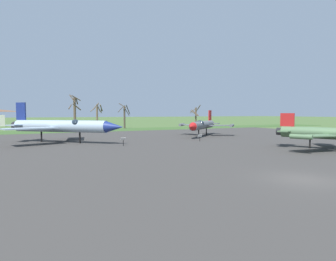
% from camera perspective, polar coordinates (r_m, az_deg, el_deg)
% --- Properties ---
extents(ground_plane, '(600.00, 600.00, 0.00)m').
position_cam_1_polar(ground_plane, '(19.40, 25.55, -9.04)').
color(ground_plane, '#425B2D').
extents(asphalt_apron, '(86.98, 62.57, 0.05)m').
position_cam_1_polar(asphalt_apron, '(34.11, -0.20, -3.36)').
color(asphalt_apron, '#383533').
rests_on(asphalt_apron, ground).
extents(grass_verge_strip, '(146.98, 12.00, 0.06)m').
position_cam_1_polar(grass_verge_strip, '(69.40, -13.98, 0.04)').
color(grass_verge_strip, '#355325').
rests_on(grass_verge_strip, ground).
extents(jet_fighter_front_left, '(11.43, 12.66, 4.12)m').
position_cam_1_polar(jet_fighter_front_left, '(35.83, 30.79, -0.52)').
color(jet_fighter_front_left, '#4C6B47').
rests_on(jet_fighter_front_left, ground).
extents(jet_fighter_rear_center, '(14.52, 14.11, 5.65)m').
position_cam_1_polar(jet_fighter_rear_center, '(41.19, -20.49, 0.87)').
color(jet_fighter_rear_center, '#8EA3B2').
rests_on(jet_fighter_rear_center, ground).
extents(info_placard_rear_center, '(0.59, 0.31, 1.08)m').
position_cam_1_polar(info_placard_rear_center, '(35.45, -9.06, -2.06)').
color(info_placard_rear_center, black).
rests_on(info_placard_rear_center, ground).
extents(jet_fighter_rear_left, '(12.08, 11.64, 4.68)m').
position_cam_1_polar(jet_fighter_rear_left, '(50.22, 7.01, 1.15)').
color(jet_fighter_rear_left, '#565B60').
rests_on(jet_fighter_rear_left, ground).
extents(info_placard_rear_left, '(0.66, 0.34, 1.03)m').
position_cam_1_polar(info_placard_rear_left, '(40.89, 6.46, -1.34)').
color(info_placard_rear_left, black).
rests_on(info_placard_rear_left, ground).
extents(bare_tree_center, '(3.08, 3.08, 8.72)m').
position_cam_1_polar(bare_tree_center, '(73.41, -18.36, 3.71)').
color(bare_tree_center, brown).
rests_on(bare_tree_center, ground).
extents(bare_tree_right_of_center, '(3.23, 3.23, 6.90)m').
position_cam_1_polar(bare_tree_right_of_center, '(75.38, -14.07, 3.12)').
color(bare_tree_right_of_center, brown).
rests_on(bare_tree_right_of_center, ground).
extents(bare_tree_far_right, '(3.38, 3.39, 6.82)m').
position_cam_1_polar(bare_tree_far_right, '(76.54, -8.79, 3.05)').
color(bare_tree_far_right, '#42382D').
rests_on(bare_tree_far_right, ground).
extents(bare_tree_backdrop_extra, '(3.13, 3.31, 6.67)m').
position_cam_1_polar(bare_tree_backdrop_extra, '(85.70, 5.64, 3.05)').
color(bare_tree_backdrop_extra, brown).
rests_on(bare_tree_backdrop_extra, ground).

